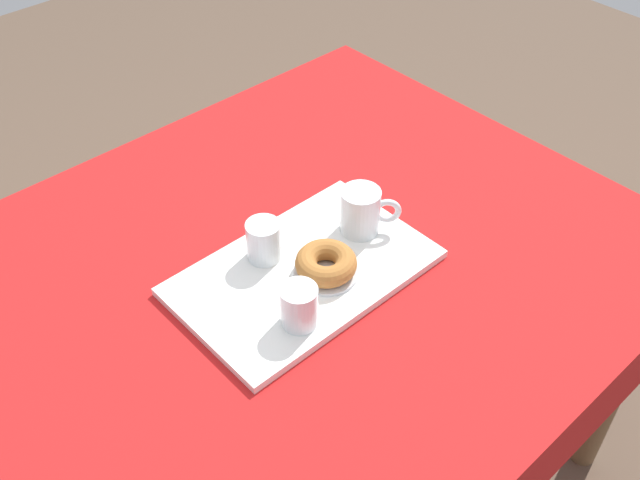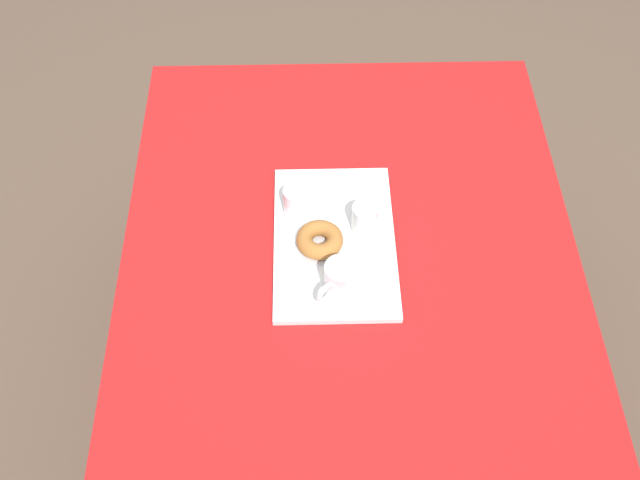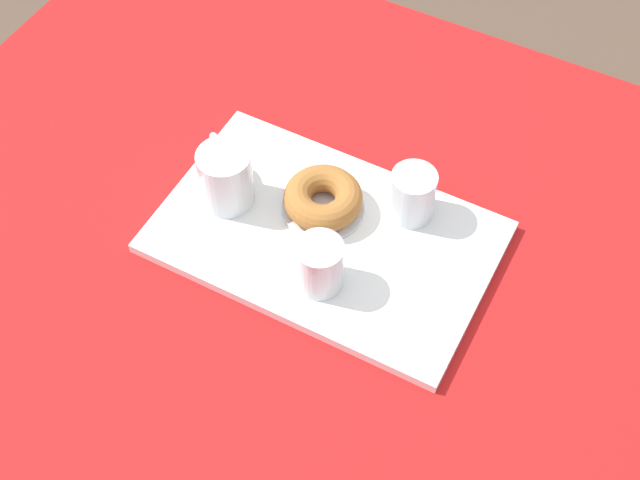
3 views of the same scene
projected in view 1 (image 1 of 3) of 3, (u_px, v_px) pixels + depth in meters
ground_plane at (298, 474)px, 1.87m from camera, size 6.00×6.00×0.00m
dining_table at (292, 299)px, 1.43m from camera, size 1.34×1.10×0.74m
serving_tray at (303, 272)px, 1.34m from camera, size 0.46×0.29×0.02m
tea_mug_left at (361, 212)px, 1.39m from camera, size 0.10×0.10×0.09m
water_glass_near at (299, 308)px, 1.22m from camera, size 0.06×0.06×0.08m
water_glass_far at (264, 243)px, 1.34m from camera, size 0.06×0.06×0.08m
donut_plate_left at (326, 272)px, 1.32m from camera, size 0.12×0.12×0.01m
sugar_donut_left at (326, 263)px, 1.31m from camera, size 0.11×0.11×0.04m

